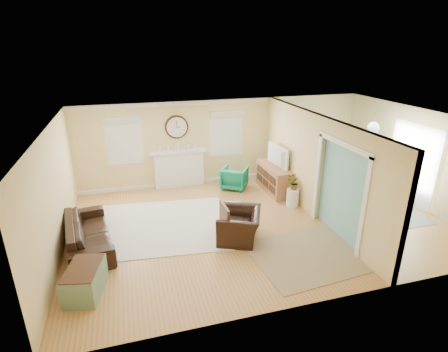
% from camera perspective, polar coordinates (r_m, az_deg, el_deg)
% --- Properties ---
extents(floor, '(9.00, 9.00, 0.00)m').
position_cam_1_polar(floor, '(8.86, 5.56, -7.43)').
color(floor, '#A17540').
rests_on(floor, ground).
extents(wall_back, '(9.00, 0.02, 2.60)m').
position_cam_1_polar(wall_back, '(11.02, 0.13, 5.73)').
color(wall_back, '#DFC27B').
rests_on(wall_back, ground).
extents(wall_front, '(9.00, 0.02, 2.60)m').
position_cam_1_polar(wall_front, '(5.91, 16.72, -9.38)').
color(wall_front, '#DFC27B').
rests_on(wall_front, ground).
extents(wall_left, '(0.02, 6.00, 2.60)m').
position_cam_1_polar(wall_left, '(7.93, -26.01, -2.71)').
color(wall_left, '#DFC27B').
rests_on(wall_left, ground).
extents(wall_right, '(0.02, 6.00, 2.60)m').
position_cam_1_polar(wall_right, '(10.77, 28.76, 2.73)').
color(wall_right, '#DFC27B').
rests_on(wall_right, ground).
extents(ceiling, '(9.00, 6.00, 0.02)m').
position_cam_1_polar(ceiling, '(7.96, 6.22, 9.27)').
color(ceiling, white).
rests_on(ceiling, wall_back).
extents(partition, '(0.17, 6.00, 2.60)m').
position_cam_1_polar(partition, '(9.18, 14.05, 2.30)').
color(partition, '#DFC27B').
rests_on(partition, ground).
extents(fireplace, '(1.70, 0.30, 1.17)m').
position_cam_1_polar(fireplace, '(10.82, -7.35, 1.35)').
color(fireplace, white).
rests_on(fireplace, ground).
extents(wall_clock, '(0.70, 0.07, 0.70)m').
position_cam_1_polar(wall_clock, '(10.55, -7.74, 7.93)').
color(wall_clock, '#402214').
rests_on(wall_clock, wall_back).
extents(window_left, '(1.05, 0.13, 1.42)m').
position_cam_1_polar(window_left, '(10.48, -16.11, 6.13)').
color(window_left, white).
rests_on(window_left, wall_back).
extents(window_right, '(1.05, 0.13, 1.42)m').
position_cam_1_polar(window_right, '(10.91, 0.46, 7.51)').
color(window_right, white).
rests_on(window_right, wall_back).
extents(french_doors, '(0.06, 1.70, 2.20)m').
position_cam_1_polar(french_doors, '(10.80, 28.40, 1.70)').
color(french_doors, white).
rests_on(french_doors, ground).
extents(pendant, '(0.30, 0.30, 0.55)m').
position_cam_1_polar(pendant, '(9.57, 23.18, 7.24)').
color(pendant, gold).
rests_on(pendant, ceiling).
extents(rug_cream, '(3.44, 3.06, 0.02)m').
position_cam_1_polar(rug_cream, '(8.76, -9.88, -7.92)').
color(rug_cream, beige).
rests_on(rug_cream, floor).
extents(rug_jute, '(2.53, 2.14, 0.01)m').
position_cam_1_polar(rug_jute, '(7.78, 13.72, -12.33)').
color(rug_jute, '#9B7D5A').
rests_on(rug_jute, floor).
extents(rug_grey, '(2.47, 3.08, 0.01)m').
position_cam_1_polar(rug_grey, '(10.40, 20.86, -4.28)').
color(rug_grey, gray).
rests_on(rug_grey, floor).
extents(sofa, '(1.17, 2.31, 0.64)m').
position_cam_1_polar(sofa, '(8.23, -21.27, -8.69)').
color(sofa, black).
rests_on(sofa, floor).
extents(eames_chair, '(1.27, 1.34, 0.69)m').
position_cam_1_polar(eames_chair, '(7.96, 2.52, -8.03)').
color(eames_chair, black).
rests_on(eames_chair, floor).
extents(green_chair, '(1.00, 1.01, 0.67)m').
position_cam_1_polar(green_chair, '(10.66, 1.71, -0.30)').
color(green_chair, '#146D49').
rests_on(green_chair, floor).
extents(trunk, '(0.75, 1.02, 0.53)m').
position_cam_1_polar(trunk, '(6.90, -21.77, -15.54)').
color(trunk, gray).
rests_on(trunk, floor).
extents(credenza, '(0.55, 1.61, 0.80)m').
position_cam_1_polar(credenza, '(10.54, 8.19, -0.38)').
color(credenza, '#A67552').
rests_on(credenza, floor).
extents(tv, '(0.27, 1.07, 0.61)m').
position_cam_1_polar(tv, '(10.30, 8.30, 3.26)').
color(tv, black).
rests_on(tv, credenza).
extents(garden_stool, '(0.33, 0.33, 0.49)m').
position_cam_1_polar(garden_stool, '(9.70, 11.12, -3.50)').
color(garden_stool, white).
rests_on(garden_stool, floor).
extents(potted_plant, '(0.39, 0.35, 0.38)m').
position_cam_1_polar(potted_plant, '(9.53, 11.30, -1.13)').
color(potted_plant, '#337F33').
rests_on(potted_plant, garden_stool).
extents(dining_table, '(1.50, 2.18, 0.70)m').
position_cam_1_polar(dining_table, '(10.26, 21.11, -2.53)').
color(dining_table, '#402214').
rests_on(dining_table, floor).
extents(dining_chair_n, '(0.45, 0.45, 0.88)m').
position_cam_1_polar(dining_chair_n, '(11.06, 17.44, 0.50)').
color(dining_chair_n, gray).
rests_on(dining_chair_n, floor).
extents(dining_chair_s, '(0.49, 0.49, 1.04)m').
position_cam_1_polar(dining_chair_s, '(9.40, 25.28, -3.55)').
color(dining_chair_s, gray).
rests_on(dining_chair_s, floor).
extents(dining_chair_w, '(0.45, 0.45, 0.86)m').
position_cam_1_polar(dining_chair_w, '(9.85, 18.32, -2.18)').
color(dining_chair_w, white).
rests_on(dining_chair_w, floor).
extents(dining_chair_e, '(0.54, 0.54, 0.97)m').
position_cam_1_polar(dining_chair_e, '(10.58, 23.49, -0.91)').
color(dining_chair_e, gray).
rests_on(dining_chair_e, floor).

